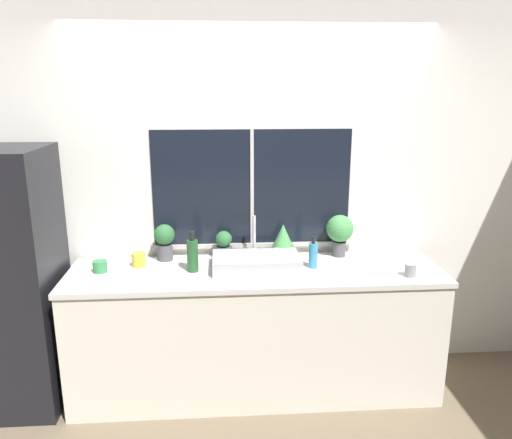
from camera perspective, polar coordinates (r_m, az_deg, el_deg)
ground_plane at (r=3.51m, az=0.35°, el=-21.48°), size 14.00×14.00×0.00m
wall_back at (r=3.60m, az=-0.49°, el=3.18°), size 8.00×0.09×2.70m
wall_right at (r=5.06m, az=26.19°, el=5.10°), size 0.06×7.00×2.70m
counter at (r=3.54m, az=-0.05°, el=-12.57°), size 2.50×0.65×0.90m
sink at (r=3.37m, az=0.01°, el=-4.86°), size 0.58×0.38×0.32m
potted_plant_far_left at (r=3.55m, az=-10.41°, el=-2.30°), size 0.15×0.15×0.26m
potted_plant_center_left at (r=3.55m, az=-3.70°, el=-2.95°), size 0.12×0.12×0.20m
potted_plant_center_right at (r=3.56m, az=3.11°, el=-2.31°), size 0.14×0.14×0.24m
potted_plant_far_right at (r=3.62m, az=9.55°, el=-1.29°), size 0.19×0.19×0.30m
soap_bottle at (r=3.39m, az=6.54°, el=-4.01°), size 0.06×0.06×0.22m
bottle_tall at (r=3.32m, az=-7.27°, el=-4.02°), size 0.07×0.07×0.28m
mug_green at (r=3.47m, az=-17.41°, el=-5.13°), size 0.09×0.09×0.08m
mug_yellow at (r=3.49m, az=-13.26°, el=-4.49°), size 0.09×0.09×0.10m
mug_grey at (r=3.38m, az=17.23°, el=-5.56°), size 0.07×0.07×0.08m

